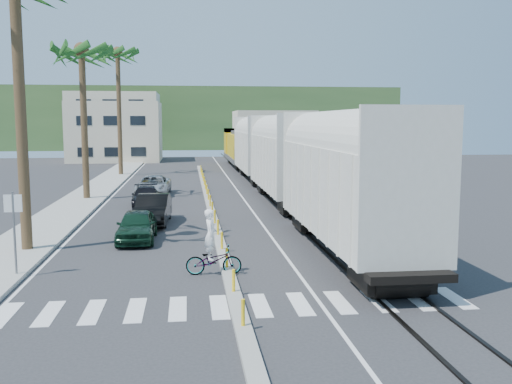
# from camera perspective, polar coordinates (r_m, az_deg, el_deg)

# --- Properties ---
(ground) EXTENTS (140.00, 140.00, 0.00)m
(ground) POSITION_cam_1_polar(r_m,az_deg,el_deg) (18.91, -2.50, -9.45)
(ground) COLOR #28282B
(ground) RESTS_ON ground
(sidewalk) EXTENTS (3.00, 90.00, 0.15)m
(sidewalk) POSITION_cam_1_polar(r_m,az_deg,el_deg) (43.99, -16.16, -0.14)
(sidewalk) COLOR gray
(sidewalk) RESTS_ON ground
(rails) EXTENTS (1.56, 100.00, 0.06)m
(rails) POSITION_cam_1_polar(r_m,az_deg,el_deg) (46.82, 0.98, 0.50)
(rails) COLOR black
(rails) RESTS_ON ground
(median) EXTENTS (0.45, 60.00, 0.85)m
(median) POSITION_cam_1_polar(r_m,az_deg,el_deg) (38.43, -4.78, -0.87)
(median) COLOR gray
(median) RESTS_ON ground
(crosswalk) EXTENTS (14.00, 2.20, 0.01)m
(crosswalk) POSITION_cam_1_polar(r_m,az_deg,el_deg) (17.01, -1.97, -11.34)
(crosswalk) COLOR silver
(crosswalk) RESTS_ON ground
(lane_markings) EXTENTS (9.42, 90.00, 0.01)m
(lane_markings) POSITION_cam_1_polar(r_m,az_deg,el_deg) (43.42, -7.87, -0.11)
(lane_markings) COLOR silver
(lane_markings) RESTS_ON ground
(freight_train) EXTENTS (3.00, 60.94, 5.85)m
(freight_train) POSITION_cam_1_polar(r_m,az_deg,el_deg) (43.34, 1.58, 3.79)
(freight_train) COLOR beige
(freight_train) RESTS_ON ground
(palm_trees) EXTENTS (3.50, 37.20, 13.75)m
(palm_trees) POSITION_cam_1_polar(r_m,az_deg,el_deg) (41.69, -16.64, 14.26)
(palm_trees) COLOR brown
(palm_trees) RESTS_ON ground
(street_sign) EXTENTS (0.60, 0.08, 3.00)m
(street_sign) POSITION_cam_1_polar(r_m,az_deg,el_deg) (21.22, -23.06, -2.74)
(street_sign) COLOR slate
(street_sign) RESTS_ON ground
(buildings) EXTENTS (38.00, 27.00, 10.00)m
(buildings) POSITION_cam_1_polar(r_m,az_deg,el_deg) (89.88, -10.16, 6.30)
(buildings) COLOR beige
(buildings) RESTS_ON ground
(hillside) EXTENTS (80.00, 20.00, 12.00)m
(hillside) POSITION_cam_1_polar(r_m,az_deg,el_deg) (118.09, -6.27, 7.32)
(hillside) COLOR #385628
(hillside) RESTS_ON ground
(car_lead) EXTENTS (1.72, 4.16, 1.41)m
(car_lead) POSITION_cam_1_polar(r_m,az_deg,el_deg) (26.30, -11.83, -3.31)
(car_lead) COLOR black
(car_lead) RESTS_ON ground
(car_second) EXTENTS (2.13, 4.86, 1.54)m
(car_second) POSITION_cam_1_polar(r_m,az_deg,el_deg) (30.57, -10.26, -1.71)
(car_second) COLOR black
(car_second) RESTS_ON ground
(car_third) EXTENTS (2.39, 4.62, 1.27)m
(car_third) POSITION_cam_1_polar(r_m,az_deg,el_deg) (36.87, -10.94, -0.46)
(car_third) COLOR black
(car_third) RESTS_ON ground
(car_rear) EXTENTS (2.80, 5.30, 1.42)m
(car_rear) POSITION_cam_1_polar(r_m,az_deg,el_deg) (42.65, -10.24, 0.66)
(car_rear) COLOR #B0B3B5
(car_rear) RESTS_ON ground
(cyclist) EXTENTS (0.90, 2.04, 2.34)m
(cyclist) POSITION_cam_1_polar(r_m,az_deg,el_deg) (20.21, -4.33, -6.17)
(cyclist) COLOR #9EA0A5
(cyclist) RESTS_ON ground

